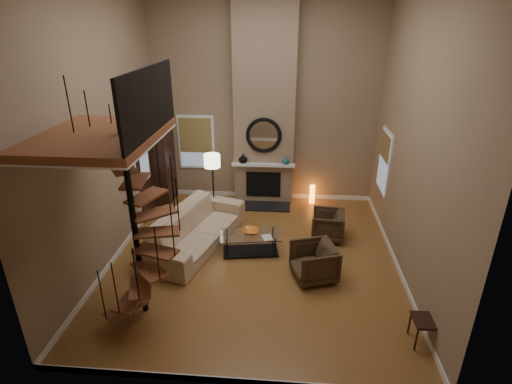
# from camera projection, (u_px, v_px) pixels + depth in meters

# --- Properties ---
(ground) EXTENTS (6.00, 6.50, 0.01)m
(ground) POSITION_uv_depth(u_px,v_px,m) (254.00, 259.00, 8.66)
(ground) COLOR #A77035
(ground) RESTS_ON ground
(back_wall) EXTENTS (6.00, 0.02, 5.50)m
(back_wall) POSITION_uv_depth(u_px,v_px,m) (265.00, 102.00, 10.52)
(back_wall) COLOR #917A5E
(back_wall) RESTS_ON ground
(front_wall) EXTENTS (6.00, 0.02, 5.50)m
(front_wall) POSITION_uv_depth(u_px,v_px,m) (230.00, 212.00, 4.59)
(front_wall) COLOR #917A5E
(front_wall) RESTS_ON ground
(left_wall) EXTENTS (0.02, 6.50, 5.50)m
(left_wall) POSITION_uv_depth(u_px,v_px,m) (101.00, 132.00, 7.78)
(left_wall) COLOR #917A5E
(left_wall) RESTS_ON ground
(right_wall) EXTENTS (0.02, 6.50, 5.50)m
(right_wall) POSITION_uv_depth(u_px,v_px,m) (417.00, 139.00, 7.33)
(right_wall) COLOR #917A5E
(right_wall) RESTS_ON ground
(baseboard_back) EXTENTS (6.00, 0.02, 0.12)m
(baseboard_back) POSITION_uv_depth(u_px,v_px,m) (264.00, 195.00, 11.59)
(baseboard_back) COLOR white
(baseboard_back) RESTS_ON ground
(baseboard_front) EXTENTS (6.00, 0.02, 0.12)m
(baseboard_front) POSITION_uv_depth(u_px,v_px,m) (235.00, 381.00, 5.68)
(baseboard_front) COLOR white
(baseboard_front) RESTS_ON ground
(baseboard_left) EXTENTS (0.02, 6.50, 0.12)m
(baseboard_left) POSITION_uv_depth(u_px,v_px,m) (120.00, 250.00, 8.86)
(baseboard_left) COLOR white
(baseboard_left) RESTS_ON ground
(baseboard_right) EXTENTS (0.02, 6.50, 0.12)m
(baseboard_right) POSITION_uv_depth(u_px,v_px,m) (396.00, 262.00, 8.41)
(baseboard_right) COLOR white
(baseboard_right) RESTS_ON ground
(chimney_breast) EXTENTS (1.60, 0.38, 5.50)m
(chimney_breast) POSITION_uv_depth(u_px,v_px,m) (264.00, 103.00, 10.34)
(chimney_breast) COLOR #8E755C
(chimney_breast) RESTS_ON ground
(hearth) EXTENTS (1.50, 0.60, 0.04)m
(hearth) POSITION_uv_depth(u_px,v_px,m) (262.00, 206.00, 11.00)
(hearth) COLOR black
(hearth) RESTS_ON ground
(firebox) EXTENTS (0.95, 0.02, 0.72)m
(firebox) POSITION_uv_depth(u_px,v_px,m) (263.00, 184.00, 11.05)
(firebox) COLOR black
(firebox) RESTS_ON chimney_breast
(mantel) EXTENTS (1.70, 0.18, 0.06)m
(mantel) POSITION_uv_depth(u_px,v_px,m) (263.00, 165.00, 10.73)
(mantel) COLOR white
(mantel) RESTS_ON chimney_breast
(mirror_frame) EXTENTS (0.94, 0.10, 0.94)m
(mirror_frame) POSITION_uv_depth(u_px,v_px,m) (264.00, 135.00, 10.47)
(mirror_frame) COLOR black
(mirror_frame) RESTS_ON chimney_breast
(mirror_disc) EXTENTS (0.80, 0.01, 0.80)m
(mirror_disc) POSITION_uv_depth(u_px,v_px,m) (264.00, 135.00, 10.47)
(mirror_disc) COLOR white
(mirror_disc) RESTS_ON chimney_breast
(vase_left) EXTENTS (0.24, 0.24, 0.25)m
(vase_left) POSITION_uv_depth(u_px,v_px,m) (243.00, 158.00, 10.75)
(vase_left) COLOR black
(vase_left) RESTS_ON mantel
(vase_right) EXTENTS (0.20, 0.20, 0.21)m
(vase_right) POSITION_uv_depth(u_px,v_px,m) (286.00, 160.00, 10.67)
(vase_right) COLOR #1A5B56
(vase_right) RESTS_ON mantel
(window_back) EXTENTS (1.02, 0.06, 1.52)m
(window_back) POSITION_uv_depth(u_px,v_px,m) (196.00, 142.00, 11.09)
(window_back) COLOR white
(window_back) RESTS_ON back_wall
(window_right) EXTENTS (0.06, 1.02, 1.52)m
(window_right) POSITION_uv_depth(u_px,v_px,m) (385.00, 161.00, 9.61)
(window_right) COLOR white
(window_right) RESTS_ON right_wall
(entry_door) EXTENTS (0.10, 1.05, 2.16)m
(entry_door) POSITION_uv_depth(u_px,v_px,m) (144.00, 179.00, 10.10)
(entry_door) COLOR white
(entry_door) RESTS_ON ground
(loft) EXTENTS (1.70, 2.20, 1.09)m
(loft) POSITION_uv_depth(u_px,v_px,m) (105.00, 133.00, 5.87)
(loft) COLOR brown
(loft) RESTS_ON left_wall
(spiral_stair) EXTENTS (1.47, 1.47, 4.06)m
(spiral_stair) POSITION_uv_depth(u_px,v_px,m) (135.00, 221.00, 6.44)
(spiral_stair) COLOR black
(spiral_stair) RESTS_ON ground
(hutch) EXTENTS (0.43, 0.91, 2.03)m
(hutch) POSITION_uv_depth(u_px,v_px,m) (164.00, 169.00, 11.05)
(hutch) COLOR black
(hutch) RESTS_ON ground
(sofa) EXTENTS (1.97, 3.18, 0.87)m
(sofa) POSITION_uv_depth(u_px,v_px,m) (196.00, 228.00, 9.08)
(sofa) COLOR #CBAE8D
(sofa) RESTS_ON ground
(armchair_near) EXTENTS (0.81, 0.79, 0.67)m
(armchair_near) POSITION_uv_depth(u_px,v_px,m) (331.00, 225.00, 9.30)
(armchair_near) COLOR #43311F
(armchair_near) RESTS_ON ground
(armchair_far) EXTENTS (1.02, 1.01, 0.74)m
(armchair_far) POSITION_uv_depth(u_px,v_px,m) (317.00, 262.00, 7.92)
(armchair_far) COLOR #43311F
(armchair_far) RESTS_ON ground
(coffee_table) EXTENTS (1.40, 0.85, 0.48)m
(coffee_table) POSITION_uv_depth(u_px,v_px,m) (251.00, 241.00, 8.79)
(coffee_table) COLOR silver
(coffee_table) RESTS_ON ground
(bowl) EXTENTS (0.35, 0.35, 0.09)m
(bowl) POSITION_uv_depth(u_px,v_px,m) (251.00, 231.00, 8.75)
(bowl) COLOR orange
(bowl) RESTS_ON coffee_table
(book) EXTENTS (0.28, 0.32, 0.03)m
(book) POSITION_uv_depth(u_px,v_px,m) (266.00, 238.00, 8.55)
(book) COLOR gray
(book) RESTS_ON coffee_table
(floor_lamp) EXTENTS (0.40, 0.40, 1.71)m
(floor_lamp) POSITION_uv_depth(u_px,v_px,m) (212.00, 166.00, 9.89)
(floor_lamp) COLOR black
(floor_lamp) RESTS_ON ground
(accent_lamp) EXTENTS (0.15, 0.15, 0.52)m
(accent_lamp) POSITION_uv_depth(u_px,v_px,m) (312.00, 194.00, 11.17)
(accent_lamp) COLOR orange
(accent_lamp) RESTS_ON ground
(side_chair) EXTENTS (0.44, 0.42, 0.93)m
(side_chair) POSITION_uv_depth(u_px,v_px,m) (433.00, 317.00, 6.22)
(side_chair) COLOR black
(side_chair) RESTS_ON ground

